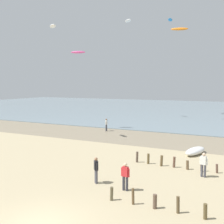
% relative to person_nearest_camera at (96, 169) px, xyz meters
% --- Properties ---
extents(wet_sand_strip, '(120.00, 8.79, 0.01)m').
position_rel_person_nearest_camera_xyz_m(wet_sand_strip, '(0.34, 15.49, -0.91)').
color(wet_sand_strip, gray).
rests_on(wet_sand_strip, ground).
extents(sea, '(160.00, 70.00, 0.10)m').
position_rel_person_nearest_camera_xyz_m(sea, '(0.34, 54.88, -0.87)').
color(sea, gray).
rests_on(sea, ground).
extents(groyne_mid, '(10.58, 0.37, 0.93)m').
position_rel_person_nearest_camera_xyz_m(groyne_mid, '(5.81, 5.56, -0.51)').
color(groyne_mid, brown).
rests_on(groyne_mid, ground).
extents(person_nearest_camera, '(0.41, 0.45, 1.71)m').
position_rel_person_nearest_camera_xyz_m(person_nearest_camera, '(0.00, 0.00, 0.00)').
color(person_nearest_camera, '#4C4C56').
rests_on(person_nearest_camera, ground).
extents(person_mid_beach, '(0.55, 0.31, 1.71)m').
position_rel_person_nearest_camera_xyz_m(person_mid_beach, '(6.10, 4.26, 0.00)').
color(person_mid_beach, '#4C4C56').
rests_on(person_mid_beach, ground).
extents(person_left_flank, '(0.27, 0.57, 1.71)m').
position_rel_person_nearest_camera_xyz_m(person_left_flank, '(-8.41, 17.98, 0.00)').
color(person_left_flank, '#4C4C56').
rests_on(person_left_flank, ground).
extents(person_right_flank, '(0.57, 0.24, 1.71)m').
position_rel_person_nearest_camera_xyz_m(person_right_flank, '(2.19, -0.32, 0.00)').
color(person_right_flank, '#383842').
rests_on(person_right_flank, ground).
extents(grounded_kite, '(1.96, 3.31, 0.62)m').
position_rel_person_nearest_camera_xyz_m(grounded_kite, '(4.61, 10.36, -0.61)').
color(grounded_kite, white).
rests_on(grounded_kite, ground).
extents(kite_aloft_1, '(1.81, 1.70, 0.41)m').
position_rel_person_nearest_camera_xyz_m(kite_aloft_1, '(-11.82, 11.11, 12.13)').
color(kite_aloft_1, white).
extents(kite_aloft_2, '(3.11, 1.81, 0.76)m').
position_rel_person_nearest_camera_xyz_m(kite_aloft_2, '(-1.98, 32.89, 14.82)').
color(kite_aloft_2, orange).
extents(kite_aloft_5, '(2.22, 2.20, 0.55)m').
position_rel_person_nearest_camera_xyz_m(kite_aloft_5, '(-11.44, 32.78, 17.06)').
color(kite_aloft_5, white).
extents(kite_aloft_6, '(2.16, 1.22, 0.36)m').
position_rel_person_nearest_camera_xyz_m(kite_aloft_6, '(-12.58, 17.61, 9.88)').
color(kite_aloft_6, '#E54C99').
extents(kite_aloft_7, '(1.01, 2.47, 0.52)m').
position_rel_person_nearest_camera_xyz_m(kite_aloft_7, '(-5.69, 41.14, 18.38)').
color(kite_aloft_7, '#2384D1').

